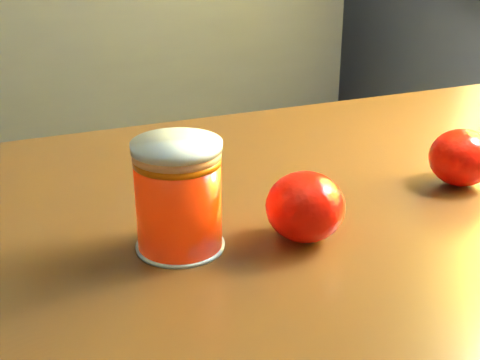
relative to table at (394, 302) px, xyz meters
name	(u,v)px	position (x,y,z in m)	size (l,w,h in m)	color
table	(394,302)	(0.00, 0.00, 0.00)	(1.04, 0.76, 0.75)	#5A3416
juice_glass	(179,197)	(-0.21, 0.03, 0.14)	(0.07, 0.07, 0.09)	#FF2905
orange_front	(305,207)	(-0.11, 0.00, 0.13)	(0.07, 0.07, 0.06)	#FF1505
orange_back	(462,158)	(0.10, 0.03, 0.12)	(0.06, 0.06, 0.06)	#FF1505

